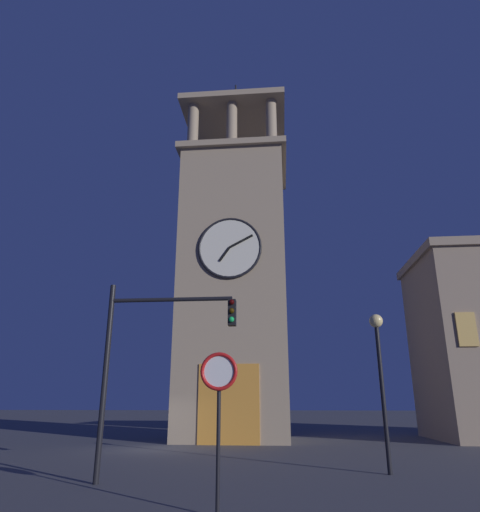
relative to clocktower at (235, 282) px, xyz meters
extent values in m
plane|color=#4C4C51|center=(3.09, 5.28, -9.27)|extent=(200.00, 200.00, 0.00)
cube|color=gray|center=(0.00, -0.03, -0.67)|extent=(6.29, 6.01, 17.19)
cube|color=gray|center=(0.00, -0.03, 8.12)|extent=(6.89, 6.61, 0.40)
cylinder|color=gray|center=(-2.55, 2.37, 9.91)|extent=(0.70, 0.70, 3.18)
cylinder|color=gray|center=(0.00, 2.37, 9.91)|extent=(0.70, 0.70, 3.18)
cylinder|color=gray|center=(2.55, 2.37, 9.91)|extent=(0.70, 0.70, 3.18)
cylinder|color=gray|center=(-2.55, -2.43, 9.91)|extent=(0.70, 0.70, 3.18)
cylinder|color=gray|center=(0.00, -2.43, 9.91)|extent=(0.70, 0.70, 3.18)
cylinder|color=gray|center=(2.55, -2.43, 9.91)|extent=(0.70, 0.70, 3.18)
cube|color=gray|center=(0.00, -0.03, 11.70)|extent=(6.89, 6.61, 0.40)
cylinder|color=black|center=(0.00, -0.03, 13.39)|extent=(0.12, 0.12, 2.98)
cylinder|color=silver|center=(0.00, 3.03, 1.23)|extent=(3.54, 0.12, 3.54)
torus|color=black|center=(0.00, 3.05, 1.23)|extent=(3.70, 0.16, 3.70)
cube|color=black|center=(0.28, 3.13, 0.83)|extent=(0.66, 0.06, 0.86)
cube|color=black|center=(-0.67, 3.13, 1.58)|extent=(1.39, 0.06, 0.81)
cube|color=orange|center=(0.00, 2.92, -7.27)|extent=(3.20, 0.24, 4.00)
cube|color=#E0B259|center=(-12.58, 2.50, -3.53)|extent=(1.00, 0.12, 1.80)
cylinder|color=black|center=(2.20, 14.51, -6.55)|extent=(0.16, 0.16, 5.43)
cylinder|color=black|center=(0.39, 14.51, -4.31)|extent=(3.62, 0.12, 0.12)
cube|color=black|center=(-1.42, 14.51, -4.73)|extent=(0.22, 0.30, 0.75)
sphere|color=#360505|center=(-1.42, 14.69, -4.46)|extent=(0.16, 0.16, 0.16)
sphere|color=#392705|center=(-1.42, 14.69, -4.71)|extent=(0.16, 0.16, 0.16)
sphere|color=#18C154|center=(-1.42, 14.69, -4.96)|extent=(0.16, 0.16, 0.16)
cylinder|color=black|center=(-5.95, 12.12, -7.06)|extent=(0.14, 0.14, 4.41)
sphere|color=#F9DB8C|center=(-5.95, 12.12, -4.63)|extent=(0.44, 0.44, 0.44)
cylinder|color=black|center=(-1.51, 17.73, -7.87)|extent=(0.08, 0.08, 2.78)
cylinder|color=white|center=(-1.51, 17.77, -6.58)|extent=(0.70, 0.04, 0.70)
torus|color=red|center=(-1.51, 17.79, -6.58)|extent=(0.78, 0.08, 0.78)
camera|label=1|loc=(-2.82, 27.31, -7.18)|focal=31.61mm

